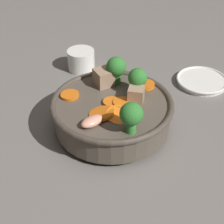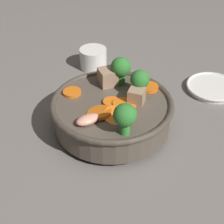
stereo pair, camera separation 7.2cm
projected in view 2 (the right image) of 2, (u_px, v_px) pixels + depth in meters
name	position (u px, v px, depth m)	size (l,w,h in m)	color
ground_plane	(112.00, 128.00, 0.75)	(3.00, 3.00, 0.00)	slate
stirfry_bowl	(113.00, 110.00, 0.72)	(0.24, 0.24, 0.12)	#51473D
side_saucer	(212.00, 87.00, 0.86)	(0.12, 0.12, 0.01)	white
tea_cup	(93.00, 58.00, 0.93)	(0.07, 0.07, 0.05)	white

